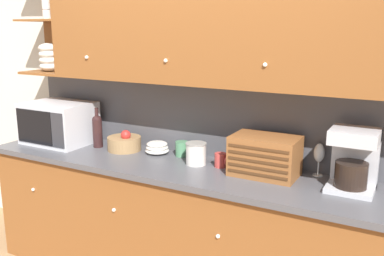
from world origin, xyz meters
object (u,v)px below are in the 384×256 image
(mug_blue_second, at_px, (221,160))
(bread_box, at_px, (265,156))
(microwave, at_px, (59,123))
(coffee_maker, at_px, (353,159))
(mug, at_px, (182,149))
(bowl_stack_on_counter, at_px, (157,148))
(wine_glass, at_px, (319,154))
(fruit_basket, at_px, (124,143))
(storage_canister, at_px, (196,154))
(wine_bottle, at_px, (97,129))

(mug_blue_second, xyz_separation_m, bread_box, (0.31, -0.01, 0.08))
(microwave, relative_size, coffee_maker, 1.46)
(mug, distance_m, coffee_maker, 1.20)
(microwave, height_order, bowl_stack_on_counter, microwave)
(microwave, distance_m, wine_glass, 2.04)
(coffee_maker, bearing_deg, wine_glass, 146.33)
(bowl_stack_on_counter, xyz_separation_m, mug, (0.20, 0.03, 0.01))
(bowl_stack_on_counter, height_order, bread_box, bread_box)
(microwave, relative_size, fruit_basket, 2.07)
(coffee_maker, bearing_deg, bowl_stack_on_counter, 177.12)
(storage_canister, distance_m, wine_glass, 0.81)
(mug_blue_second, bearing_deg, storage_canister, -170.89)
(wine_glass, bearing_deg, bowl_stack_on_counter, -176.11)
(mug, relative_size, coffee_maker, 0.30)
(microwave, height_order, storage_canister, microwave)
(microwave, relative_size, mug_blue_second, 5.55)
(storage_canister, bearing_deg, coffee_maker, 1.08)
(wine_bottle, relative_size, fruit_basket, 1.22)
(storage_canister, relative_size, wine_glass, 0.72)
(storage_canister, distance_m, coffee_maker, 1.01)
(wine_bottle, bearing_deg, coffee_maker, 0.07)
(bread_box, bearing_deg, coffee_maker, 0.49)
(coffee_maker, bearing_deg, mug_blue_second, 179.38)
(fruit_basket, distance_m, wine_glass, 1.44)
(microwave, height_order, coffee_maker, coffee_maker)
(wine_glass, bearing_deg, wine_bottle, -174.83)
(mug, height_order, coffee_maker, coffee_maker)
(microwave, xyz_separation_m, wine_bottle, (0.36, 0.05, -0.02))
(fruit_basket, bearing_deg, microwave, -172.63)
(storage_canister, xyz_separation_m, wine_glass, (0.79, 0.17, 0.07))
(wine_bottle, distance_m, bowl_stack_on_counter, 0.52)
(bowl_stack_on_counter, distance_m, mug, 0.20)
(bowl_stack_on_counter, distance_m, coffee_maker, 1.39)
(mug, height_order, bread_box, bread_box)
(microwave, bearing_deg, storage_canister, 1.51)
(coffee_maker, bearing_deg, wine_bottle, -179.93)
(fruit_basket, relative_size, bread_box, 0.62)
(mug, bearing_deg, fruit_basket, -170.55)
(mug, height_order, mug_blue_second, mug)
(microwave, relative_size, wine_bottle, 1.70)
(mug, height_order, wine_glass, wine_glass)
(microwave, height_order, fruit_basket, microwave)
(wine_glass, bearing_deg, mug_blue_second, -167.11)
(bread_box, xyz_separation_m, coffee_maker, (0.52, 0.00, 0.06))
(fruit_basket, height_order, bread_box, bread_box)
(bread_box, bearing_deg, wine_bottle, 179.90)
(mug_blue_second, relative_size, wine_glass, 0.45)
(storage_canister, distance_m, bread_box, 0.49)
(wine_bottle, bearing_deg, mug_blue_second, 0.61)
(wine_bottle, xyz_separation_m, wine_glass, (1.67, 0.15, 0.00))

